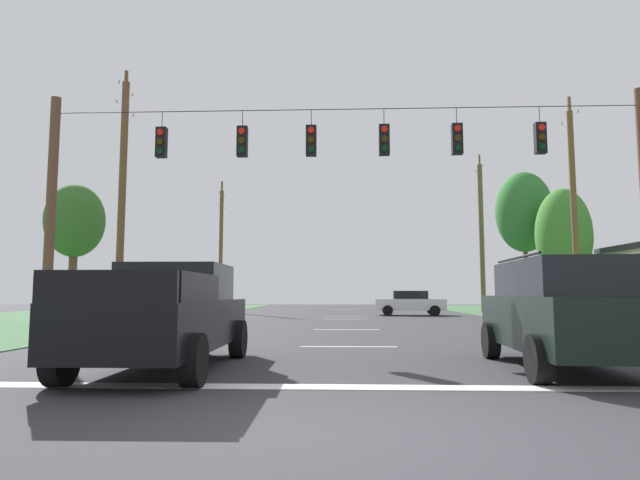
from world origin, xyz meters
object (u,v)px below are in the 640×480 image
object	(u,v)px
suv_black	(565,311)
tree_roadside_left	(564,236)
distant_car_oncoming	(141,308)
overhead_signal_span	(343,194)
distant_car_far_parked	(410,303)
tree_roadside_right	(75,222)
tree_roadside_far_right	(524,212)
utility_pole_mid_left	(122,196)
utility_pole_far_left	(221,246)
distant_car_crossing_white	(607,308)
utility_pole_far_right	(482,236)
pickup_truck	(168,316)
utility_pole_mid_right	(574,212)

from	to	relation	value
suv_black	tree_roadside_left	world-z (taller)	tree_roadside_left
distant_car_oncoming	overhead_signal_span	bearing A→B (deg)	-33.72
distant_car_far_parked	tree_roadside_left	world-z (taller)	tree_roadside_left
tree_roadside_right	tree_roadside_far_right	bearing A→B (deg)	18.92
suv_black	utility_pole_mid_left	size ratio (longest dim) A/B	0.44
utility_pole_mid_left	tree_roadside_far_right	xyz separation A→B (m)	(20.56, 11.11, 0.84)
utility_pole_mid_left	distant_car_oncoming	bearing A→B (deg)	-25.90
utility_pole_far_left	utility_pole_mid_left	bearing A→B (deg)	-91.10
distant_car_crossing_white	tree_roadside_left	world-z (taller)	tree_roadside_left
distant_car_crossing_white	overhead_signal_span	bearing A→B (deg)	-150.07
overhead_signal_span	utility_pole_far_right	world-z (taller)	utility_pole_far_right
utility_pole_far_left	overhead_signal_span	bearing A→B (deg)	-68.79
pickup_truck	distant_car_oncoming	xyz separation A→B (m)	(-4.88, 11.63, -0.18)
tree_roadside_far_right	tree_roadside_left	bearing A→B (deg)	-74.45
distant_car_far_parked	utility_pole_far_left	distance (m)	14.87
utility_pole_mid_left	pickup_truck	bearing A→B (deg)	-63.49
pickup_truck	distant_car_far_parked	distance (m)	25.21
overhead_signal_span	distant_car_oncoming	size ratio (longest dim) A/B	4.22
utility_pole_mid_right	utility_pole_mid_left	distance (m)	19.40
distant_car_crossing_white	utility_pole_mid_left	distance (m)	20.51
distant_car_crossing_white	distant_car_far_parked	xyz separation A→B (m)	(-6.39, 11.79, 0.00)
tree_roadside_left	distant_car_far_parked	bearing A→B (deg)	152.45
distant_car_crossing_white	utility_pole_far_left	bearing A→B (deg)	138.76
distant_car_far_parked	utility_pole_mid_right	distance (m)	12.75
distant_car_far_parked	tree_roadside_far_right	size ratio (longest dim) A/B	0.50
suv_black	distant_car_oncoming	bearing A→B (deg)	136.66
utility_pole_mid_left	tree_roadside_right	size ratio (longest dim) A/B	1.67
suv_black	tree_roadside_right	bearing A→B (deg)	138.43
utility_pole_mid_right	utility_pole_mid_left	size ratio (longest dim) A/B	0.91
pickup_truck	utility_pole_mid_left	distance (m)	14.39
tree_roadside_left	distant_car_crossing_white	bearing A→B (deg)	-101.32
distant_car_crossing_white	suv_black	bearing A→B (deg)	-118.48
tree_roadside_right	tree_roadside_far_right	size ratio (longest dim) A/B	0.75
utility_pole_far_right	tree_roadside_left	bearing A→B (deg)	-73.98
distant_car_oncoming	utility_pole_mid_left	bearing A→B (deg)	154.10
suv_black	tree_roadside_left	xyz separation A→B (m)	(8.12, 19.79, 3.45)
suv_black	utility_pole_far_right	xyz separation A→B (m)	(5.77, 27.94, 4.32)
utility_pole_mid_left	tree_roadside_far_right	world-z (taller)	utility_pole_mid_left
pickup_truck	utility_pole_mid_right	bearing A→B (deg)	45.46
suv_black	distant_car_oncoming	distance (m)	16.74
distant_car_far_parked	tree_roadside_right	xyz separation A→B (m)	(-17.04, -8.98, 3.99)
distant_car_oncoming	tree_roadside_right	distance (m)	7.06
pickup_truck	utility_pole_mid_left	xyz separation A→B (m)	(-6.10, 12.22, 4.53)
utility_pole_far_left	utility_pole_far_right	bearing A→B (deg)	-4.26
utility_pole_mid_right	utility_pole_far_right	xyz separation A→B (m)	(-0.19, 14.62, 0.51)
distant_car_far_parked	utility_pole_mid_left	xyz separation A→B (m)	(-13.57, -11.85, 4.71)
distant_car_oncoming	utility_pole_mid_left	world-z (taller)	utility_pole_mid_left
suv_black	distant_car_far_parked	world-z (taller)	suv_black
overhead_signal_span	utility_pole_far_right	xyz separation A→B (m)	(9.78, 21.91, 1.02)
distant_car_crossing_white	utility_pole_far_right	xyz separation A→B (m)	(-0.81, 15.81, 4.60)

